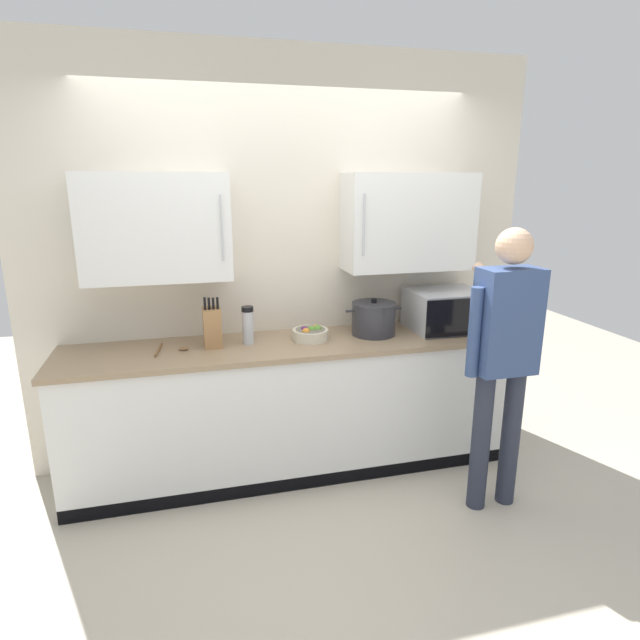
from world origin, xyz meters
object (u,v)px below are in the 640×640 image
(microwave_oven, at_px, (443,310))
(thermos_flask, at_px, (248,325))
(person_figure, at_px, (503,348))
(fruit_bowl, at_px, (311,333))
(wooden_spoon, at_px, (171,349))
(knife_block, at_px, (212,327))
(stock_pot, at_px, (374,319))

(microwave_oven, bearing_deg, thermos_flask, 179.73)
(thermos_flask, distance_m, person_figure, 1.55)
(microwave_oven, height_order, person_figure, person_figure)
(microwave_oven, distance_m, thermos_flask, 1.37)
(fruit_bowl, xyz_separation_m, thermos_flask, (-0.41, 0.02, 0.08))
(microwave_oven, bearing_deg, wooden_spoon, -179.48)
(fruit_bowl, distance_m, knife_block, 0.64)
(fruit_bowl, relative_size, person_figure, 0.14)
(stock_pot, distance_m, thermos_flask, 0.85)
(microwave_oven, xyz_separation_m, stock_pot, (-0.52, -0.00, -0.03))
(wooden_spoon, relative_size, stock_pot, 0.62)
(microwave_oven, height_order, knife_block, knife_block)
(wooden_spoon, relative_size, knife_block, 0.75)
(wooden_spoon, bearing_deg, microwave_oven, 0.52)
(wooden_spoon, xyz_separation_m, knife_block, (0.26, 0.03, 0.12))
(thermos_flask, height_order, knife_block, knife_block)
(wooden_spoon, relative_size, thermos_flask, 1.00)
(microwave_oven, bearing_deg, stock_pot, -179.84)
(microwave_oven, relative_size, fruit_bowl, 2.10)
(stock_pot, relative_size, person_figure, 0.23)
(fruit_bowl, height_order, wooden_spoon, fruit_bowl)
(knife_block, bearing_deg, stock_pot, -0.65)
(thermos_flask, relative_size, person_figure, 0.15)
(stock_pot, height_order, person_figure, person_figure)
(thermos_flask, height_order, person_figure, person_figure)
(fruit_bowl, xyz_separation_m, knife_block, (-0.63, 0.02, 0.08))
(knife_block, bearing_deg, microwave_oven, -0.39)
(stock_pot, xyz_separation_m, knife_block, (-1.07, 0.01, 0.01))
(microwave_oven, bearing_deg, person_figure, -90.85)
(stock_pot, xyz_separation_m, person_figure, (0.51, -0.75, -0.01))
(wooden_spoon, height_order, thermos_flask, thermos_flask)
(thermos_flask, bearing_deg, microwave_oven, -0.27)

